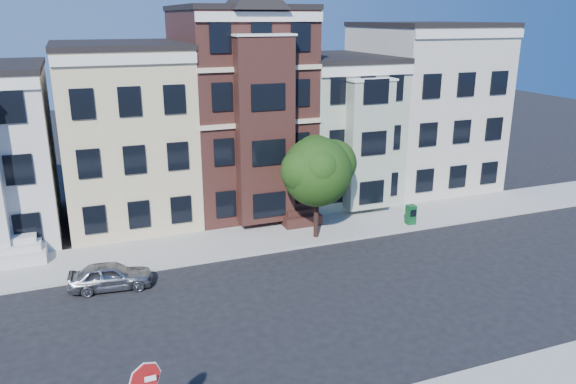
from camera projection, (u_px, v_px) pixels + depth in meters
name	position (u px, v px, depth m)	size (l,w,h in m)	color
ground	(340.00, 303.00, 23.86)	(120.00, 120.00, 0.00)	black
far_sidewalk	(275.00, 236.00, 30.96)	(60.00, 4.00, 0.15)	#9E9B93
house_yellow	(125.00, 135.00, 32.85)	(7.00, 9.00, 10.00)	beige
house_brown	(239.00, 111.00, 34.97)	(7.00, 9.00, 12.00)	#371B17
house_green	(333.00, 128.00, 37.67)	(6.00, 9.00, 9.00)	#9DAC94
house_cream	(422.00, 107.00, 39.79)	(8.00, 9.00, 11.00)	beige
street_tree	(317.00, 176.00, 29.68)	(5.90, 5.90, 6.86)	#274B16
parked_car	(111.00, 276.00, 24.99)	(1.46, 3.62, 1.23)	gray
newspaper_box	(411.00, 215.00, 32.41)	(0.51, 0.45, 1.13)	#105024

